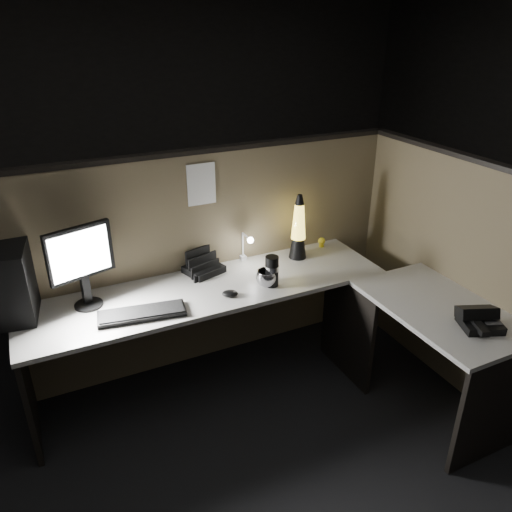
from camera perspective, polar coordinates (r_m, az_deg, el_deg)
name	(u,v)px	position (r m, az deg, el deg)	size (l,w,h in m)	color
floor	(273,432)	(3.20, 1.90, -19.43)	(6.00, 6.00, 0.00)	black
room_shell	(277,171)	(2.35, 2.47, 9.71)	(6.00, 6.00, 6.00)	silver
partition_back	(212,260)	(3.46, -5.00, -0.42)	(2.66, 0.06, 1.50)	brown
partition_right	(446,271)	(3.52, 20.90, -1.64)	(0.06, 1.66, 1.50)	brown
desk	(281,323)	(3.07, 2.87, -7.65)	(2.60, 1.60, 0.73)	#BBB7B0
pc_tower	(15,280)	(3.09, -25.80, -2.49)	(0.18, 0.40, 0.42)	black
monitor	(81,259)	(2.99, -19.37, -0.35)	(0.38, 0.17, 0.49)	black
keyboard	(142,313)	(2.93, -12.90, -6.42)	(0.49, 0.16, 0.02)	black
mouse	(230,294)	(3.04, -2.99, -4.30)	(0.10, 0.07, 0.04)	black
clip_lamp	(247,246)	(3.39, -1.09, 1.15)	(0.04, 0.17, 0.22)	silver
organizer	(203,266)	(3.33, -6.05, -1.20)	(0.28, 0.26, 0.17)	black
lava_lamp	(298,232)	(3.46, 4.86, 2.75)	(0.12, 0.12, 0.46)	black
travel_mug	(272,271)	(3.12, 1.82, -1.75)	(0.09, 0.09, 0.20)	black
steel_mug	(267,278)	(3.14, 1.21, -2.55)	(0.13, 0.13, 0.10)	#B9BAC1
figurine	(322,241)	(3.71, 7.51, 1.71)	(0.05, 0.05, 0.05)	yellow
pinned_paper	(201,184)	(3.20, -6.26, 8.14)	(0.19, 0.00, 0.27)	white
desk_phone	(479,319)	(3.00, 24.12, -6.61)	(0.26, 0.25, 0.12)	black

